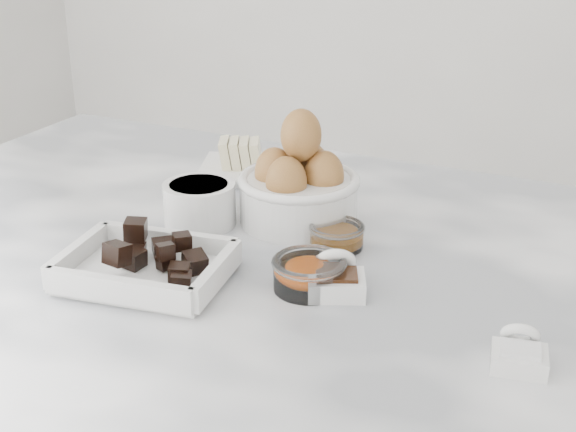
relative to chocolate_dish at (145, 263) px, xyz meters
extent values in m
cube|color=white|center=(0.08, 0.12, -0.04)|extent=(1.20, 0.80, 0.04)
cube|color=white|center=(0.00, 0.00, -0.02)|extent=(0.19, 0.15, 0.01)
cube|color=white|center=(-0.07, 0.35, -0.02)|extent=(0.15, 0.15, 0.01)
cube|color=white|center=(-0.07, 0.35, -0.01)|extent=(0.17, 0.17, 0.00)
cylinder|color=white|center=(-0.03, 0.16, 0.01)|extent=(0.09, 0.09, 0.06)
cylinder|color=white|center=(-0.03, 0.16, 0.03)|extent=(0.08, 0.08, 0.01)
cylinder|color=white|center=(0.08, 0.23, 0.01)|extent=(0.15, 0.15, 0.06)
torus|color=white|center=(0.08, 0.23, 0.04)|extent=(0.16, 0.16, 0.01)
ellipsoid|color=#9D6832|center=(0.12, 0.23, 0.04)|extent=(0.05, 0.05, 0.07)
ellipsoid|color=#9D6832|center=(0.05, 0.22, 0.04)|extent=(0.05, 0.05, 0.07)
ellipsoid|color=#9D6832|center=(0.09, 0.26, 0.04)|extent=(0.05, 0.05, 0.07)
ellipsoid|color=#9D6832|center=(0.08, 0.20, 0.04)|extent=(0.05, 0.05, 0.07)
ellipsoid|color=#9D6832|center=(0.09, 0.23, 0.10)|extent=(0.05, 0.05, 0.07)
cylinder|color=white|center=(0.16, 0.18, -0.01)|extent=(0.07, 0.07, 0.03)
torus|color=white|center=(0.16, 0.18, 0.01)|extent=(0.07, 0.07, 0.01)
cylinder|color=orange|center=(0.16, 0.18, -0.01)|extent=(0.05, 0.05, 0.01)
cylinder|color=white|center=(0.17, 0.06, 0.00)|extent=(0.08, 0.08, 0.03)
torus|color=white|center=(0.17, 0.06, 0.01)|extent=(0.08, 0.08, 0.01)
ellipsoid|color=orange|center=(0.17, 0.06, 0.00)|extent=(0.05, 0.05, 0.02)
cube|color=white|center=(0.21, 0.06, -0.01)|extent=(0.08, 0.07, 0.02)
cube|color=#32180B|center=(0.21, 0.06, 0.00)|extent=(0.06, 0.05, 0.00)
torus|color=white|center=(0.19, 0.09, 0.00)|extent=(0.06, 0.05, 0.04)
cube|color=white|center=(0.41, 0.00, -0.01)|extent=(0.06, 0.05, 0.02)
cube|color=white|center=(0.41, 0.00, 0.00)|extent=(0.04, 0.04, 0.00)
torus|color=white|center=(0.41, 0.03, 0.00)|extent=(0.04, 0.04, 0.04)
camera|label=1|loc=(0.49, -0.66, 0.40)|focal=50.00mm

